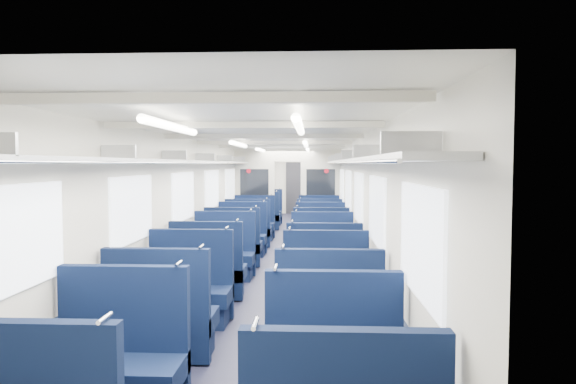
% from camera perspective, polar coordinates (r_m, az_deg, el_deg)
% --- Properties ---
extents(floor, '(2.80, 18.00, 0.01)m').
position_cam_1_polar(floor, '(11.09, -0.72, -6.90)').
color(floor, black).
rests_on(floor, ground).
extents(ceiling, '(2.80, 18.00, 0.01)m').
position_cam_1_polar(ceiling, '(10.93, -0.73, 5.32)').
color(ceiling, silver).
rests_on(ceiling, wall_left).
extents(wall_left, '(0.02, 18.00, 2.35)m').
position_cam_1_polar(wall_left, '(11.12, -7.94, -0.80)').
color(wall_left, beige).
rests_on(wall_left, floor).
extents(dado_left, '(0.03, 17.90, 0.70)m').
position_cam_1_polar(dado_left, '(11.21, -7.84, -5.01)').
color(dado_left, black).
rests_on(dado_left, floor).
extents(wall_right, '(0.02, 18.00, 2.35)m').
position_cam_1_polar(wall_right, '(10.95, 6.60, -0.86)').
color(wall_right, beige).
rests_on(wall_right, floor).
extents(dado_right, '(0.03, 17.90, 0.70)m').
position_cam_1_polar(dado_right, '(11.04, 6.50, -5.13)').
color(dado_right, black).
rests_on(dado_right, floor).
extents(wall_far, '(2.80, 0.02, 2.35)m').
position_cam_1_polar(wall_far, '(19.93, 0.86, 0.96)').
color(wall_far, beige).
rests_on(wall_far, floor).
extents(luggage_rack_left, '(0.36, 17.40, 0.18)m').
position_cam_1_polar(luggage_rack_left, '(11.07, -7.02, 3.32)').
color(luggage_rack_left, '#B2B5BA').
rests_on(luggage_rack_left, wall_left).
extents(luggage_rack_right, '(0.36, 17.40, 0.18)m').
position_cam_1_polar(luggage_rack_right, '(10.92, 5.65, 3.33)').
color(luggage_rack_right, '#B2B5BA').
rests_on(luggage_rack_right, wall_right).
extents(windows, '(2.78, 15.60, 0.75)m').
position_cam_1_polar(windows, '(10.48, -0.88, 0.33)').
color(windows, white).
rests_on(windows, wall_left).
extents(ceiling_fittings, '(2.70, 16.06, 0.11)m').
position_cam_1_polar(ceiling_fittings, '(10.67, -0.82, 5.05)').
color(ceiling_fittings, beige).
rests_on(ceiling_fittings, ceiling).
extents(end_door, '(0.75, 0.06, 2.00)m').
position_cam_1_polar(end_door, '(19.88, 0.86, 0.45)').
color(end_door, black).
rests_on(end_door, floor).
extents(bulkhead, '(2.80, 0.10, 2.35)m').
position_cam_1_polar(bulkhead, '(13.53, -0.05, 0.17)').
color(bulkhead, beige).
rests_on(bulkhead, floor).
extents(seat_2, '(1.04, 0.58, 1.16)m').
position_cam_1_polar(seat_2, '(4.39, -18.37, -18.11)').
color(seat_2, '#0A1734').
rests_on(seat_2, floor).
extents(seat_3, '(1.04, 0.58, 1.16)m').
position_cam_1_polar(seat_3, '(4.02, 5.14, -19.99)').
color(seat_3, '#0A1734').
rests_on(seat_3, floor).
extents(seat_4, '(1.04, 0.58, 1.16)m').
position_cam_1_polar(seat_4, '(5.38, -13.95, -14.00)').
color(seat_4, '#0A1734').
rests_on(seat_4, floor).
extents(seat_5, '(1.04, 0.58, 1.16)m').
position_cam_1_polar(seat_5, '(5.21, 4.55, -14.49)').
color(seat_5, '#0A1734').
rests_on(seat_5, floor).
extents(seat_6, '(1.04, 0.58, 1.16)m').
position_cam_1_polar(seat_6, '(6.45, -10.96, -11.08)').
color(seat_6, '#0A1734').
rests_on(seat_6, floor).
extents(seat_7, '(1.04, 0.58, 1.16)m').
position_cam_1_polar(seat_7, '(6.26, 4.24, -11.47)').
color(seat_7, '#0A1734').
rests_on(seat_7, floor).
extents(seat_8, '(1.04, 0.58, 1.16)m').
position_cam_1_polar(seat_8, '(7.54, -8.87, -8.98)').
color(seat_8, '#0A1734').
rests_on(seat_8, floor).
extents(seat_9, '(1.04, 0.58, 1.16)m').
position_cam_1_polar(seat_9, '(7.29, 4.03, -9.37)').
color(seat_9, '#0A1734').
rests_on(seat_9, floor).
extents(seat_10, '(1.04, 0.58, 1.16)m').
position_cam_1_polar(seat_10, '(8.77, -7.17, -7.25)').
color(seat_10, '#0A1734').
rests_on(seat_10, floor).
extents(seat_11, '(1.04, 0.58, 1.16)m').
position_cam_1_polar(seat_11, '(8.59, 3.84, -7.44)').
color(seat_11, '#0A1734').
rests_on(seat_11, floor).
extents(seat_12, '(1.04, 0.58, 1.16)m').
position_cam_1_polar(seat_12, '(9.79, -6.10, -6.15)').
color(seat_12, '#0A1734').
rests_on(seat_12, floor).
extents(seat_13, '(1.04, 0.58, 1.16)m').
position_cam_1_polar(seat_13, '(9.73, 3.71, -6.19)').
color(seat_13, '#0A1734').
rests_on(seat_13, floor).
extents(seat_14, '(1.04, 0.58, 1.16)m').
position_cam_1_polar(seat_14, '(10.94, -5.15, -5.16)').
color(seat_14, '#0A1734').
rests_on(seat_14, floor).
extents(seat_15, '(1.04, 0.58, 1.16)m').
position_cam_1_polar(seat_15, '(10.77, 3.62, -5.28)').
color(seat_15, '#0A1734').
rests_on(seat_15, floor).
extents(seat_16, '(1.04, 0.58, 1.16)m').
position_cam_1_polar(seat_16, '(11.99, -4.43, -4.42)').
color(seat_16, '#0A1734').
rests_on(seat_16, floor).
extents(seat_17, '(1.04, 0.58, 1.16)m').
position_cam_1_polar(seat_17, '(12.03, 3.53, -4.39)').
color(seat_17, '#0A1734').
rests_on(seat_17, floor).
extents(seat_18, '(1.04, 0.58, 1.16)m').
position_cam_1_polar(seat_18, '(13.14, -3.79, -3.76)').
color(seat_18, '#0A1734').
rests_on(seat_18, floor).
extents(seat_19, '(1.04, 0.58, 1.16)m').
position_cam_1_polar(seat_19, '(13.11, 3.47, -3.77)').
color(seat_19, '#0A1734').
rests_on(seat_19, floor).
extents(seat_20, '(1.04, 0.58, 1.16)m').
position_cam_1_polar(seat_20, '(15.09, -2.93, -2.86)').
color(seat_20, '#0A1734').
rests_on(seat_20, floor).
extents(seat_21, '(1.04, 0.58, 1.16)m').
position_cam_1_polar(seat_21, '(14.99, 3.39, -2.90)').
color(seat_21, '#0A1734').
rests_on(seat_21, floor).
extents(seat_22, '(1.04, 0.58, 1.16)m').
position_cam_1_polar(seat_22, '(16.29, -2.51, -2.41)').
color(seat_22, '#0A1734').
rests_on(seat_22, floor).
extents(seat_23, '(1.04, 0.58, 1.16)m').
position_cam_1_polar(seat_23, '(16.34, 3.34, -2.40)').
color(seat_23, '#0A1734').
rests_on(seat_23, floor).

